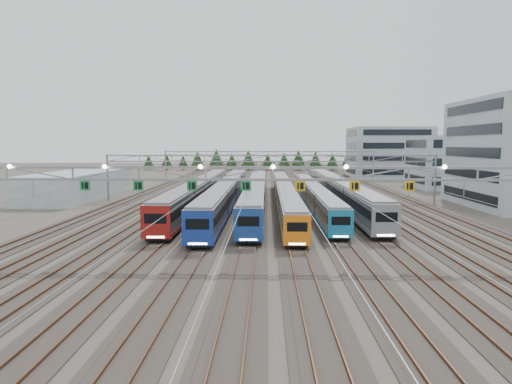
{
  "coord_description": "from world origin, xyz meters",
  "views": [
    {
      "loc": [
        -0.5,
        -37.76,
        9.74
      ],
      "look_at": [
        -1.94,
        21.58,
        3.5
      ],
      "focal_mm": 32.0,
      "sensor_mm": 36.0,
      "label": 1
    }
  ],
  "objects_px": {
    "train_c": "(256,193)",
    "gantry_near": "(272,176)",
    "train_b": "(227,193)",
    "gantry_far": "(269,157)",
    "depot_bldg_north": "(388,152)",
    "train_a": "(200,191)",
    "train_f": "(335,188)",
    "gantry_mid": "(270,164)",
    "train_e": "(314,195)",
    "train_d": "(284,194)",
    "west_shed": "(78,185)",
    "depot_bldg_mid": "(447,162)"
  },
  "relations": [
    {
      "from": "train_c",
      "to": "gantry_far",
      "type": "distance_m",
      "value": 51.6
    },
    {
      "from": "train_f",
      "to": "train_a",
      "type": "bearing_deg",
      "value": -166.81
    },
    {
      "from": "train_e",
      "to": "west_shed",
      "type": "height_order",
      "value": "west_shed"
    },
    {
      "from": "gantry_mid",
      "to": "depot_bldg_north",
      "type": "relative_size",
      "value": 2.56
    },
    {
      "from": "train_e",
      "to": "gantry_far",
      "type": "bearing_deg",
      "value": 97.27
    },
    {
      "from": "train_b",
      "to": "gantry_mid",
      "type": "distance_m",
      "value": 10.34
    },
    {
      "from": "gantry_mid",
      "to": "gantry_far",
      "type": "relative_size",
      "value": 1.0
    },
    {
      "from": "gantry_far",
      "to": "west_shed",
      "type": "distance_m",
      "value": 53.87
    },
    {
      "from": "train_c",
      "to": "gantry_mid",
      "type": "height_order",
      "value": "gantry_mid"
    },
    {
      "from": "train_c",
      "to": "gantry_near",
      "type": "bearing_deg",
      "value": -86.26
    },
    {
      "from": "gantry_near",
      "to": "train_a",
      "type": "bearing_deg",
      "value": 107.64
    },
    {
      "from": "train_d",
      "to": "gantry_near",
      "type": "relative_size",
      "value": 1.1
    },
    {
      "from": "train_a",
      "to": "gantry_near",
      "type": "relative_size",
      "value": 1.06
    },
    {
      "from": "train_b",
      "to": "train_d",
      "type": "relative_size",
      "value": 1.0
    },
    {
      "from": "train_f",
      "to": "gantry_near",
      "type": "xyz_separation_m",
      "value": [
        -11.3,
        -40.51,
        4.92
      ]
    },
    {
      "from": "train_b",
      "to": "gantry_far",
      "type": "relative_size",
      "value": 1.1
    },
    {
      "from": "train_b",
      "to": "west_shed",
      "type": "distance_m",
      "value": 30.33
    },
    {
      "from": "train_a",
      "to": "train_e",
      "type": "bearing_deg",
      "value": -9.44
    },
    {
      "from": "train_a",
      "to": "depot_bldg_mid",
      "type": "relative_size",
      "value": 3.73
    },
    {
      "from": "train_c",
      "to": "train_f",
      "type": "height_order",
      "value": "train_f"
    },
    {
      "from": "train_d",
      "to": "train_a",
      "type": "bearing_deg",
      "value": 174.53
    },
    {
      "from": "train_a",
      "to": "train_c",
      "type": "relative_size",
      "value": 1.02
    },
    {
      "from": "train_e",
      "to": "depot_bldg_mid",
      "type": "bearing_deg",
      "value": 44.86
    },
    {
      "from": "train_a",
      "to": "train_b",
      "type": "bearing_deg",
      "value": -20.65
    },
    {
      "from": "train_e",
      "to": "west_shed",
      "type": "xyz_separation_m",
      "value": [
        -41.81,
        12.18,
        0.46
      ]
    },
    {
      "from": "depot_bldg_north",
      "to": "gantry_far",
      "type": "bearing_deg",
      "value": -158.77
    },
    {
      "from": "train_f",
      "to": "gantry_mid",
      "type": "relative_size",
      "value": 1.2
    },
    {
      "from": "train_b",
      "to": "train_c",
      "type": "height_order",
      "value": "train_b"
    },
    {
      "from": "train_f",
      "to": "gantry_mid",
      "type": "bearing_deg",
      "value": -178.01
    },
    {
      "from": "train_c",
      "to": "gantry_far",
      "type": "xyz_separation_m",
      "value": [
        2.25,
        51.38,
        4.28
      ]
    },
    {
      "from": "train_d",
      "to": "train_e",
      "type": "distance_m",
      "value": 4.81
    },
    {
      "from": "train_e",
      "to": "depot_bldg_mid",
      "type": "distance_m",
      "value": 46.31
    },
    {
      "from": "train_a",
      "to": "train_b",
      "type": "height_order",
      "value": "train_a"
    },
    {
      "from": "train_c",
      "to": "depot_bldg_north",
      "type": "bearing_deg",
      "value": 59.95
    },
    {
      "from": "gantry_near",
      "to": "gantry_mid",
      "type": "height_order",
      "value": "gantry_near"
    },
    {
      "from": "train_a",
      "to": "gantry_near",
      "type": "bearing_deg",
      "value": -72.36
    },
    {
      "from": "depot_bldg_north",
      "to": "gantry_near",
      "type": "bearing_deg",
      "value": -109.74
    },
    {
      "from": "train_e",
      "to": "depot_bldg_north",
      "type": "bearing_deg",
      "value": 66.71
    },
    {
      "from": "gantry_mid",
      "to": "train_c",
      "type": "bearing_deg",
      "value": -109.44
    },
    {
      "from": "gantry_far",
      "to": "train_a",
      "type": "bearing_deg",
      "value": -102.71
    },
    {
      "from": "train_b",
      "to": "gantry_far",
      "type": "bearing_deg",
      "value": 82.54
    },
    {
      "from": "gantry_far",
      "to": "depot_bldg_north",
      "type": "xyz_separation_m",
      "value": [
        35.44,
        13.76,
        0.93
      ]
    },
    {
      "from": "train_b",
      "to": "depot_bldg_mid",
      "type": "distance_m",
      "value": 55.9
    },
    {
      "from": "train_f",
      "to": "gantry_mid",
      "type": "height_order",
      "value": "gantry_mid"
    },
    {
      "from": "depot_bldg_north",
      "to": "west_shed",
      "type": "relative_size",
      "value": 0.73
    },
    {
      "from": "train_e",
      "to": "train_f",
      "type": "xyz_separation_m",
      "value": [
        4.5,
        8.27,
        0.27
      ]
    },
    {
      "from": "train_f",
      "to": "gantry_near",
      "type": "height_order",
      "value": "gantry_near"
    },
    {
      "from": "train_b",
      "to": "train_f",
      "type": "bearing_deg",
      "value": 21.17
    },
    {
      "from": "train_c",
      "to": "west_shed",
      "type": "xyz_separation_m",
      "value": [
        -32.81,
        10.68,
        0.26
      ]
    },
    {
      "from": "depot_bldg_mid",
      "to": "depot_bldg_north",
      "type": "xyz_separation_m",
      "value": [
        -4.02,
        34.09,
        1.54
      ]
    }
  ]
}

